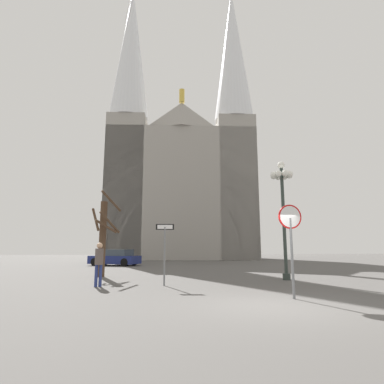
% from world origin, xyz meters
% --- Properties ---
extents(ground_plane, '(120.00, 120.00, 0.00)m').
position_xyz_m(ground_plane, '(0.00, 0.00, 0.00)').
color(ground_plane, '#514F4C').
extents(cathedral, '(20.04, 13.51, 38.84)m').
position_xyz_m(cathedral, '(1.54, 33.66, 12.41)').
color(cathedral, gray).
rests_on(cathedral, ground).
extents(stop_sign, '(0.75, 0.08, 2.82)m').
position_xyz_m(stop_sign, '(1.05, 1.06, 1.97)').
color(stop_sign, slate).
rests_on(stop_sign, ground).
extents(one_way_arrow_sign, '(0.74, 0.14, 2.46)m').
position_xyz_m(one_way_arrow_sign, '(-2.55, 4.95, 1.58)').
color(one_way_arrow_sign, slate).
rests_on(one_way_arrow_sign, ground).
extents(street_lamp, '(1.14, 1.14, 5.73)m').
position_xyz_m(street_lamp, '(3.29, 6.32, 4.03)').
color(street_lamp, '#2D3833').
rests_on(street_lamp, ground).
extents(bare_tree, '(1.60, 1.17, 4.43)m').
position_xyz_m(bare_tree, '(-5.52, 9.25, 2.14)').
color(bare_tree, '#473323').
rests_on(bare_tree, ground).
extents(parked_car_near_navy, '(4.48, 3.43, 1.34)m').
position_xyz_m(parked_car_near_navy, '(-5.67, 19.78, 0.63)').
color(parked_car_near_navy, navy).
rests_on(parked_car_near_navy, ground).
extents(pedestrian_walking, '(0.32, 0.32, 1.69)m').
position_xyz_m(pedestrian_walking, '(-5.11, 4.94, 1.02)').
color(pedestrian_walking, navy).
rests_on(pedestrian_walking, ground).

